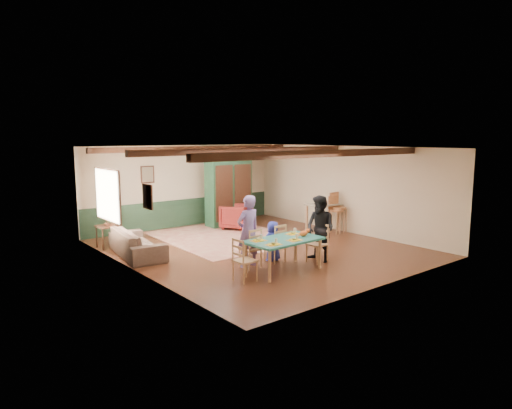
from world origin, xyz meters
TOP-DOWN VIEW (x-y plane):
  - floor at (0.00, 0.00)m, footprint 8.00×8.00m
  - wall_back at (0.00, 4.00)m, footprint 7.00×0.02m
  - wall_left at (-3.50, 0.00)m, footprint 0.02×8.00m
  - wall_right at (3.50, 0.00)m, footprint 0.02×8.00m
  - ceiling at (0.00, 0.00)m, footprint 7.00×8.00m
  - wainscot_back at (0.00, 3.98)m, footprint 6.95×0.03m
  - ceiling_beam_front at (0.00, -2.30)m, footprint 6.95×0.16m
  - ceiling_beam_mid at (0.00, 0.40)m, footprint 6.95×0.16m
  - ceiling_beam_back at (0.00, 3.00)m, footprint 6.95×0.16m
  - window_left at (-3.47, 1.70)m, footprint 0.06×1.60m
  - picture_left_wall at (-3.47, -0.60)m, footprint 0.04×0.42m
  - picture_back_a at (-1.30, 3.97)m, footprint 0.45×0.04m
  - picture_back_b at (-2.40, 3.97)m, footprint 0.38×0.04m
  - dining_table at (-0.91, -1.99)m, footprint 1.78×1.03m
  - dining_chair_far_left at (-1.32, -1.31)m, footprint 0.42×0.44m
  - dining_chair_far_right at (-0.54, -1.28)m, footprint 0.42×0.44m
  - dining_chair_end_left at (-2.02, -2.03)m, footprint 0.44×0.42m
  - dining_chair_end_right at (0.21, -1.95)m, footprint 0.44×0.42m
  - person_man at (-1.32, -1.23)m, footprint 0.62×0.42m
  - person_woman at (0.30, -1.95)m, footprint 0.63×0.80m
  - person_child at (-0.55, -1.20)m, footprint 0.49×0.33m
  - cat at (-0.37, -2.07)m, footprint 0.35×0.15m
  - place_setting_near_left at (-1.43, -2.25)m, footprint 0.40×0.30m
  - place_setting_near_center at (-0.80, -2.23)m, footprint 0.40×0.30m
  - place_setting_far_left at (-1.45, -1.77)m, footprint 0.40×0.30m
  - place_setting_far_right at (-0.38, -1.73)m, footprint 0.40×0.30m
  - area_rug at (0.08, 1.63)m, footprint 3.68×4.33m
  - armoire at (1.22, 3.13)m, footprint 1.71×0.73m
  - armchair at (1.03, 2.46)m, footprint 1.21×1.21m
  - sofa at (-2.91, 1.32)m, footprint 1.16×2.34m
  - end_table at (-3.19, 2.59)m, footprint 0.52×0.52m
  - table_lamp at (-3.19, 2.59)m, footprint 0.33×0.33m
  - counter_table at (2.92, 0.38)m, footprint 1.12×0.71m
  - bar_stool_left at (3.09, -0.03)m, footprint 0.45×0.49m
  - bar_stool_right at (3.22, 0.00)m, footprint 0.48×0.52m

SIDE VIEW (x-z plane):
  - floor at x=0.00m, z-range 0.00..0.00m
  - area_rug at x=0.08m, z-range 0.00..0.01m
  - end_table at x=-3.19m, z-range 0.00..0.61m
  - sofa at x=-2.91m, z-range 0.00..0.65m
  - dining_table at x=-0.91m, z-range 0.00..0.73m
  - armchair at x=1.03m, z-range 0.00..0.81m
  - counter_table at x=2.92m, z-range 0.00..0.90m
  - wainscot_back at x=0.00m, z-range 0.00..0.90m
  - dining_chair_far_left at x=-1.32m, z-range 0.00..0.92m
  - dining_chair_far_right at x=-0.54m, z-range 0.00..0.92m
  - dining_chair_end_left at x=-2.02m, z-range 0.00..0.92m
  - dining_chair_end_right at x=0.21m, z-range 0.00..0.92m
  - person_child at x=-0.55m, z-range 0.00..0.97m
  - bar_stool_left at x=3.09m, z-range 0.00..1.16m
  - bar_stool_right at x=3.22m, z-range 0.00..1.25m
  - place_setting_near_left at x=-1.43m, z-range 0.73..0.84m
  - place_setting_near_center at x=-0.80m, z-range 0.73..0.84m
  - place_setting_far_left at x=-1.45m, z-range 0.73..0.84m
  - place_setting_far_right at x=-0.38m, z-range 0.73..0.84m
  - person_woman at x=0.30m, z-range 0.00..1.60m
  - cat at x=-0.37m, z-range 0.73..0.90m
  - person_man at x=-1.32m, z-range 0.00..1.67m
  - table_lamp at x=-3.19m, z-range 0.61..1.18m
  - armoire at x=1.22m, z-range 0.00..2.38m
  - wall_back at x=0.00m, z-range 0.00..2.70m
  - wall_left at x=-3.50m, z-range 0.00..2.70m
  - wall_right at x=3.50m, z-range 0.00..2.70m
  - window_left at x=-3.47m, z-range 0.90..2.20m
  - picture_back_b at x=-2.40m, z-range 1.41..1.89m
  - picture_left_wall at x=-3.47m, z-range 1.49..2.01m
  - picture_back_a at x=-1.30m, z-range 1.52..2.08m
  - ceiling_beam_front at x=0.00m, z-range 2.53..2.69m
  - ceiling_beam_mid at x=0.00m, z-range 2.53..2.69m
  - ceiling_beam_back at x=0.00m, z-range 2.53..2.69m
  - ceiling at x=0.00m, z-range 2.69..2.71m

